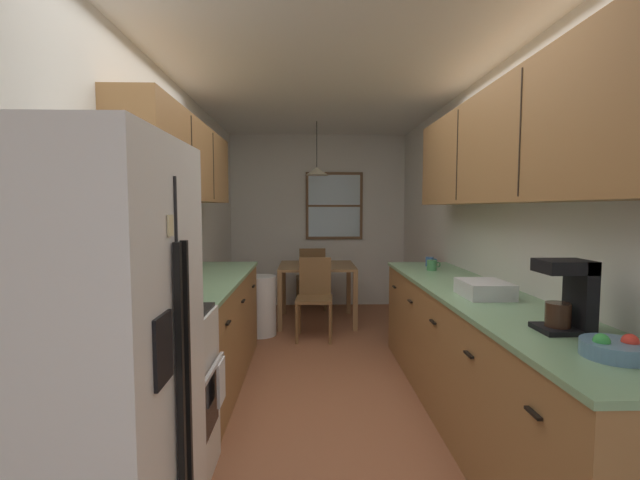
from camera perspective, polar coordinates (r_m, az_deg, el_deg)
ground_plane at (r=4.05m, az=0.66°, el=-16.91°), size 12.00×12.00×0.00m
wall_left at (r=3.97m, az=-19.21°, el=1.28°), size 0.10×9.00×2.55m
wall_right at (r=4.07m, az=20.03°, el=1.33°), size 0.10×9.00×2.55m
wall_back at (r=6.43m, az=-0.29°, el=2.59°), size 4.40×0.10×2.55m
ceiling_slab at (r=3.94m, az=0.70°, el=20.84°), size 4.40×9.00×0.08m
refrigerator at (r=1.79m, az=-29.44°, el=-16.26°), size 0.72×0.75×1.71m
stove_range at (r=2.53m, az=-22.16°, el=-19.17°), size 0.66×0.60×1.10m
microwave_over_range at (r=2.38m, az=-25.56°, el=8.41°), size 0.39×0.61×0.31m
counter_left at (r=3.73m, az=-15.02°, el=-11.66°), size 0.64×2.03×0.90m
upper_cabinets_left at (r=3.59m, az=-17.84°, el=9.95°), size 0.33×2.11×0.62m
counter_right at (r=3.19m, az=20.32°, el=-14.54°), size 0.64×3.22×0.90m
upper_cabinets_right at (r=3.06m, az=23.86°, el=11.45°), size 0.33×2.90×0.73m
dining_table at (r=5.48m, az=-0.42°, el=-4.45°), size 0.96×0.89×0.74m
dining_chair_near at (r=4.86m, az=-0.72°, el=-7.18°), size 0.43×0.43×0.90m
dining_chair_far at (r=6.14m, az=-1.15°, el=-4.76°), size 0.44×0.44×0.90m
pendant_light at (r=5.43m, az=-0.43°, el=9.21°), size 0.30×0.30×0.67m
back_window at (r=6.37m, az=1.91°, el=4.59°), size 0.85×0.05×1.00m
trash_bin at (r=5.02m, az=-7.96°, el=-8.69°), size 0.36×0.36×0.69m
storage_canister at (r=2.80m, az=-19.33°, el=-5.94°), size 0.12×0.12×0.16m
dish_towel at (r=2.56m, az=-13.10°, el=-17.98°), size 0.02×0.16×0.24m
coffee_maker at (r=2.27m, az=30.46°, el=-6.29°), size 0.22×0.18×0.33m
mug_by_coffeemaker at (r=4.01m, az=14.76°, el=-3.29°), size 0.13×0.09×0.09m
mug_spare at (r=4.30m, az=14.49°, el=-2.81°), size 0.11×0.08×0.09m
fruit_bowl at (r=2.01m, az=34.72°, el=-11.79°), size 0.24×0.24×0.09m
dish_rack at (r=2.93m, az=21.13°, el=-6.14°), size 0.28×0.34×0.10m
table_serving_bowl at (r=5.38m, az=-0.09°, el=-3.13°), size 0.17×0.17×0.06m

